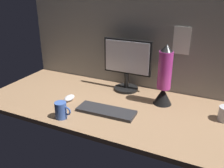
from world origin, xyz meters
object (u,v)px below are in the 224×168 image
object	(u,v)px
monitor	(127,63)
mug_ceramic_blue	(61,110)
lava_lamp	(164,80)
keyboard	(106,111)
mouse	(69,98)

from	to	relation	value
monitor	mug_ceramic_blue	xyz separation A→B (cm)	(-18.82, -56.38, -15.49)
mug_ceramic_blue	lava_lamp	distance (cm)	67.89
monitor	keyboard	world-z (taller)	monitor
monitor	mouse	distance (cm)	48.37
mouse	lava_lamp	xyz separation A→B (cm)	(59.18, 22.70, 15.34)
keyboard	monitor	bearing A→B (deg)	91.16
keyboard	lava_lamp	distance (cm)	42.64
keyboard	mug_ceramic_blue	size ratio (longest dim) A/B	3.48
keyboard	lava_lamp	bearing A→B (deg)	41.62
mug_ceramic_blue	monitor	bearing A→B (deg)	71.54
monitor	mug_ceramic_blue	world-z (taller)	monitor
monitor	mug_ceramic_blue	size ratio (longest dim) A/B	3.60
mouse	mug_ceramic_blue	xyz separation A→B (cm)	(9.60, -22.13, 3.45)
monitor	mug_ceramic_blue	bearing A→B (deg)	-108.46
mouse	mug_ceramic_blue	size ratio (longest dim) A/B	0.90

